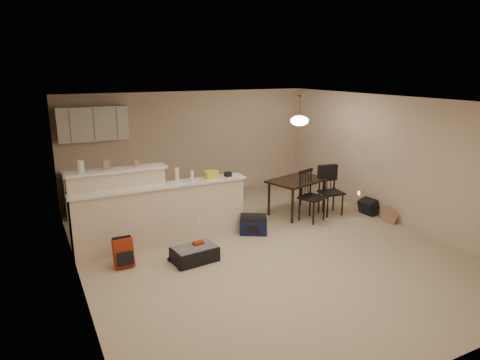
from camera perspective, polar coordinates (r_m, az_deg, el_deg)
room at (r=7.13m, az=3.27°, el=0.37°), size 7.00×7.02×2.50m
breakfast_bar at (r=7.55m, az=-12.30°, el=-4.21°), size 3.08×0.58×1.39m
upper_cabinets at (r=9.44m, az=-19.07°, el=7.14°), size 1.40×0.34×0.70m
kitchen_counter at (r=9.62m, az=-17.06°, el=-1.40°), size 1.80×0.60×0.90m
thermostat at (r=10.04m, az=13.69°, el=5.62°), size 0.02×0.12×0.12m
jar at (r=7.29m, az=-20.46°, el=1.70°), size 0.10×0.10×0.20m
cereal_box at (r=7.34m, az=-17.42°, el=1.89°), size 0.10×0.07×0.16m
small_box at (r=7.44m, az=-13.67°, el=2.15°), size 0.08×0.06×0.12m
bottle_a at (r=7.45m, az=-8.40°, el=0.62°), size 0.07×0.07×0.26m
bottle_b at (r=7.55m, az=-6.41°, el=0.56°), size 0.06×0.06×0.18m
bag_lump at (r=7.69m, az=-3.84°, el=0.72°), size 0.22×0.18×0.14m
pouch at (r=7.82m, az=-1.62°, el=0.77°), size 0.12×0.10×0.08m
dining_table at (r=9.06m, az=7.64°, el=-0.47°), size 1.38×1.10×0.75m
pendant_lamp at (r=8.81m, az=7.94°, el=7.90°), size 0.36×0.36×0.62m
dining_chair_near at (r=8.72m, az=9.62°, el=-2.13°), size 0.57×0.55×1.03m
dining_chair_far at (r=9.19m, az=12.06°, el=-1.45°), size 0.49×0.47×1.02m
suitcase at (r=7.00m, az=-6.07°, el=-9.82°), size 0.74×0.52×0.23m
red_backpack at (r=7.00m, az=-15.30°, el=-9.35°), size 0.30×0.19×0.45m
navy_duffel at (r=8.04m, az=1.81°, el=-6.25°), size 0.57×0.49×0.27m
black_daypack at (r=9.48m, az=16.77°, el=-3.47°), size 0.28×0.38×0.32m
cardboard_sheet at (r=9.11m, az=19.23°, el=-4.52°), size 0.02×0.38×0.29m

